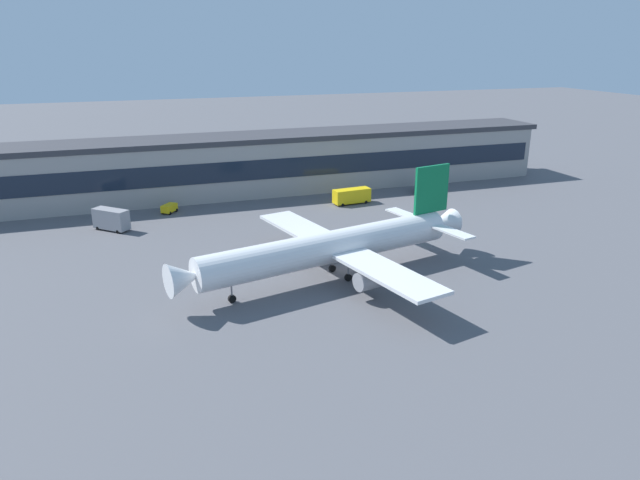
% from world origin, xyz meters
% --- Properties ---
extents(ground_plane, '(600.00, 600.00, 0.00)m').
position_xyz_m(ground_plane, '(0.00, 0.00, 0.00)').
color(ground_plane, '#56565B').
extents(terminal_building, '(145.16, 14.67, 13.70)m').
position_xyz_m(terminal_building, '(0.00, 54.01, 6.87)').
color(terminal_building, '#9E9993').
rests_on(terminal_building, ground_plane).
extents(airliner, '(49.89, 43.00, 15.41)m').
position_xyz_m(airliner, '(-2.65, -2.46, 5.10)').
color(airliner, white).
rests_on(airliner, ground_plane).
extents(baggage_tug, '(3.78, 4.07, 1.85)m').
position_xyz_m(baggage_tug, '(-22.99, 42.29, 1.09)').
color(baggage_tug, yellow).
rests_on(baggage_tug, ground_plane).
extents(catering_truck, '(6.95, 6.91, 4.15)m').
position_xyz_m(catering_truck, '(-34.49, 33.69, 2.29)').
color(catering_truck, gray).
rests_on(catering_truck, ground_plane).
extents(crew_van, '(4.06, 5.65, 2.55)m').
position_xyz_m(crew_van, '(35.14, 39.62, 1.46)').
color(crew_van, black).
rests_on(crew_van, ground_plane).
extents(fuel_truck, '(8.64, 3.62, 3.35)m').
position_xyz_m(fuel_truck, '(16.34, 36.43, 1.88)').
color(fuel_truck, yellow).
rests_on(fuel_truck, ground_plane).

